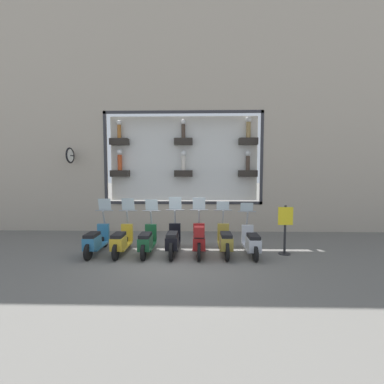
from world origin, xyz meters
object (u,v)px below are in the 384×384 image
object	(u,v)px
scooter_black_3	(173,240)
scooter_yellow_5	(121,241)
scooter_red_2	(199,240)
scooter_silver_0	(251,242)
scooter_green_4	(147,241)
shop_sign_post	(285,228)
scooter_olive_1	(225,241)
scooter_teal_6	(96,240)

from	to	relation	value
scooter_black_3	scooter_yellow_5	xyz separation A→B (m)	(-0.01, 1.59, -0.02)
scooter_red_2	scooter_black_3	size ratio (longest dim) A/B	1.00
scooter_silver_0	scooter_green_4	bearing A→B (deg)	89.90
scooter_red_2	scooter_green_4	bearing A→B (deg)	88.16
scooter_yellow_5	scooter_silver_0	bearing A→B (deg)	-90.09
scooter_silver_0	shop_sign_post	size ratio (longest dim) A/B	1.18
scooter_black_3	scooter_yellow_5	bearing A→B (deg)	90.21
scooter_green_4	scooter_red_2	bearing A→B (deg)	-91.84
scooter_green_4	scooter_silver_0	bearing A→B (deg)	-90.10
scooter_olive_1	scooter_red_2	distance (m)	0.80
scooter_green_4	shop_sign_post	bearing A→B (deg)	-88.22
scooter_silver_0	scooter_black_3	bearing A→B (deg)	89.70
scooter_black_3	scooter_teal_6	distance (m)	2.39
scooter_olive_1	scooter_green_4	bearing A→B (deg)	90.07
scooter_teal_6	shop_sign_post	world-z (taller)	scooter_teal_6
scooter_black_3	scooter_yellow_5	size ratio (longest dim) A/B	1.01
scooter_black_3	shop_sign_post	bearing A→B (deg)	-87.93
scooter_red_2	scooter_teal_6	distance (m)	3.19
scooter_red_2	shop_sign_post	world-z (taller)	scooter_red_2
scooter_red_2	scooter_yellow_5	bearing A→B (deg)	88.74
scooter_olive_1	shop_sign_post	size ratio (longest dim) A/B	1.19
scooter_black_3	shop_sign_post	xyz separation A→B (m)	(0.12, -3.44, 0.36)
scooter_olive_1	scooter_yellow_5	size ratio (longest dim) A/B	1.01
scooter_silver_0	scooter_teal_6	bearing A→B (deg)	89.92
shop_sign_post	scooter_yellow_5	bearing A→B (deg)	91.48
scooter_green_4	scooter_black_3	bearing A→B (deg)	-89.49
scooter_red_2	shop_sign_post	distance (m)	2.67
scooter_red_2	shop_sign_post	size ratio (longest dim) A/B	1.19
scooter_yellow_5	scooter_teal_6	world-z (taller)	scooter_yellow_5
scooter_red_2	scooter_black_3	distance (m)	0.80
scooter_yellow_5	scooter_teal_6	distance (m)	0.80
scooter_green_4	shop_sign_post	distance (m)	4.26
shop_sign_post	scooter_olive_1	bearing A→B (deg)	93.98
scooter_yellow_5	shop_sign_post	size ratio (longest dim) A/B	1.18
shop_sign_post	scooter_silver_0	bearing A→B (deg)	97.41
scooter_teal_6	scooter_yellow_5	bearing A→B (deg)	-89.98
scooter_silver_0	scooter_yellow_5	size ratio (longest dim) A/B	1.00
scooter_red_2	scooter_teal_6	world-z (taller)	scooter_red_2
scooter_teal_6	shop_sign_post	size ratio (longest dim) A/B	1.18
scooter_yellow_5	scooter_black_3	bearing A→B (deg)	-89.79
scooter_teal_6	scooter_black_3	bearing A→B (deg)	-89.85
scooter_green_4	shop_sign_post	xyz separation A→B (m)	(0.13, -4.24, 0.38)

